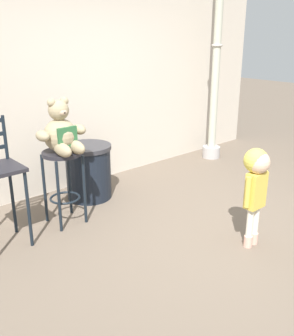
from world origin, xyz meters
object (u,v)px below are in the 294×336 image
(teddy_bear, at_px, (62,133))
(trash_bin, at_px, (89,171))
(lamppost, at_px, (215,81))
(child_walking, at_px, (256,177))
(bar_stool_with_teddy, at_px, (63,172))

(teddy_bear, relative_size, trash_bin, 0.82)
(trash_bin, height_order, lamppost, lamppost)
(trash_bin, relative_size, lamppost, 0.22)
(child_walking, xyz_separation_m, trash_bin, (-0.53, 2.01, -0.37))
(teddy_bear, distance_m, child_walking, 1.95)
(bar_stool_with_teddy, height_order, lamppost, lamppost)
(child_walking, bearing_deg, lamppost, 63.38)
(bar_stool_with_teddy, bearing_deg, teddy_bear, -90.00)
(lamppost, bearing_deg, child_walking, -132.30)
(bar_stool_with_teddy, relative_size, child_walking, 0.82)
(child_walking, distance_m, lamppost, 2.85)
(child_walking, relative_size, trash_bin, 1.44)
(teddy_bear, bearing_deg, bar_stool_with_teddy, 90.00)
(bar_stool_with_teddy, xyz_separation_m, trash_bin, (0.56, 0.40, -0.24))
(trash_bin, bearing_deg, lamppost, 1.46)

